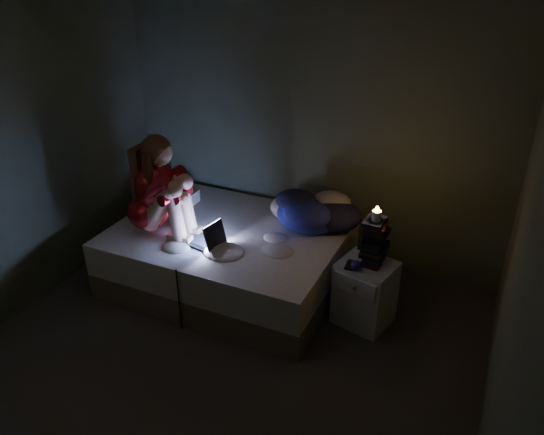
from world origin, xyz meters
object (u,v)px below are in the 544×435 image
Objects in this scene: woman at (146,183)px; nightstand at (365,293)px; candle at (376,217)px; phone at (352,267)px; laptop at (202,231)px; bed at (229,256)px.

nightstand is (1.85, 0.22, -0.69)m from woman.
candle reaches higher than phone.
phone is (-0.11, -0.15, -0.38)m from candle.
phone is (-0.09, -0.11, 0.28)m from nightstand.
laptop is at bearing 169.94° from phone.
woman is at bearing -155.88° from bed.
bed is 24.06× the size of candle.
laptop is 0.60× the size of nightstand.
nightstand is 3.89× the size of phone.
bed is 1.20m from phone.
candle is 0.57× the size of phone.
woman reaches higher than candle.
laptop is 1.25m from phone.
nightstand is at bearing 4.11° from woman.
nightstand is 6.81× the size of candle.
candle is at bearing -0.07° from bed.
bed is 1.43m from candle.
phone is at bearing -7.46° from bed.
candle is (1.35, 0.28, 0.29)m from laptop.
laptop is (-0.08, -0.28, 0.38)m from bed.
bed is 5.85× the size of laptop.
woman reaches higher than laptop.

